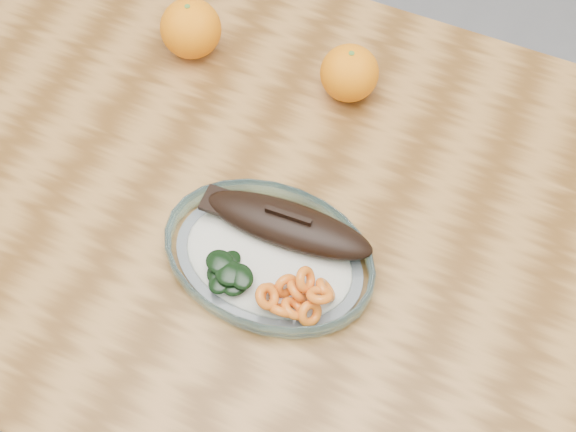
{
  "coord_description": "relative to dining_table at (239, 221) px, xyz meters",
  "views": [
    {
      "loc": [
        0.28,
        -0.45,
        1.57
      ],
      "look_at": [
        0.09,
        -0.03,
        0.77
      ],
      "focal_mm": 45.0,
      "sensor_mm": 36.0,
      "label": 1
    }
  ],
  "objects": [
    {
      "name": "orange_right",
      "position": [
        0.08,
        0.21,
        0.14
      ],
      "size": [
        0.08,
        0.08,
        0.08
      ],
      "primitive_type": "sphere",
      "color": "orange",
      "rests_on": "dining_table"
    },
    {
      "name": "orange_left",
      "position": [
        -0.16,
        0.19,
        0.14
      ],
      "size": [
        0.09,
        0.09,
        0.09
      ],
      "primitive_type": "sphere",
      "color": "orange",
      "rests_on": "dining_table"
    },
    {
      "name": "plated_meal",
      "position": [
        0.09,
        -0.09,
        0.12
      ],
      "size": [
        0.49,
        0.49,
        0.08
      ],
      "rotation": [
        0.0,
        0.0,
        -0.0
      ],
      "color": "white",
      "rests_on": "dining_table"
    },
    {
      "name": "ground",
      "position": [
        0.0,
        0.0,
        -0.65
      ],
      "size": [
        3.0,
        3.0,
        0.0
      ],
      "primitive_type": "plane",
      "color": "slate",
      "rests_on": "ground"
    },
    {
      "name": "dining_table",
      "position": [
        0.0,
        0.0,
        0.0
      ],
      "size": [
        1.2,
        0.8,
        0.75
      ],
      "color": "brown",
      "rests_on": "ground"
    }
  ]
}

